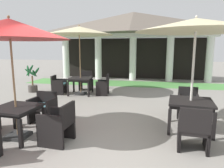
{
  "coord_description": "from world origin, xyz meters",
  "views": [
    {
      "loc": [
        1.3,
        -3.56,
        1.98
      ],
      "look_at": [
        0.05,
        2.6,
        0.89
      ],
      "focal_mm": 32.97,
      "sensor_mm": 36.0,
      "label": 1
    }
  ],
  "objects_px": {
    "patio_chair_near_foreground_south": "(193,130)",
    "patio_table_mid_left": "(16,111)",
    "patio_chair_mid_left_north": "(43,108)",
    "patio_table_near_foreground": "(191,104)",
    "patio_chair_mid_left_east": "(58,124)",
    "potted_palm_left_edge": "(33,83)",
    "patio_umbrella_mid_right": "(79,31)",
    "patio_table_mid_right": "(81,80)",
    "patio_chair_near_foreground_north": "(188,103)",
    "patio_umbrella_mid_left": "(9,30)",
    "patio_chair_mid_right_north": "(86,81)",
    "patio_umbrella_near_foreground": "(196,26)",
    "patio_chair_mid_right_east": "(103,85)",
    "patio_chair_mid_right_west": "(59,85)"
  },
  "relations": [
    {
      "from": "patio_chair_near_foreground_north",
      "to": "potted_palm_left_edge",
      "type": "height_order",
      "value": "potted_palm_left_edge"
    },
    {
      "from": "potted_palm_left_edge",
      "to": "patio_chair_mid_right_west",
      "type": "bearing_deg",
      "value": -5.85
    },
    {
      "from": "patio_umbrella_mid_left",
      "to": "patio_chair_mid_right_north",
      "type": "relative_size",
      "value": 2.96
    },
    {
      "from": "patio_table_mid_right",
      "to": "patio_umbrella_mid_right",
      "type": "bearing_deg",
      "value": -82.87
    },
    {
      "from": "patio_table_near_foreground",
      "to": "patio_chair_mid_left_east",
      "type": "height_order",
      "value": "patio_chair_mid_left_east"
    },
    {
      "from": "patio_chair_near_foreground_south",
      "to": "patio_table_mid_left",
      "type": "relative_size",
      "value": 0.94
    },
    {
      "from": "patio_umbrella_near_foreground",
      "to": "patio_umbrella_mid_right",
      "type": "relative_size",
      "value": 0.93
    },
    {
      "from": "patio_table_mid_left",
      "to": "patio_chair_mid_left_north",
      "type": "xyz_separation_m",
      "value": [
        0.06,
        1.02,
        -0.21
      ]
    },
    {
      "from": "potted_palm_left_edge",
      "to": "patio_umbrella_mid_right",
      "type": "bearing_deg",
      "value": -0.79
    },
    {
      "from": "patio_chair_near_foreground_south",
      "to": "patio_chair_mid_right_west",
      "type": "bearing_deg",
      "value": 144.99
    },
    {
      "from": "patio_table_mid_left",
      "to": "potted_palm_left_edge",
      "type": "relative_size",
      "value": 0.76
    },
    {
      "from": "potted_palm_left_edge",
      "to": "patio_table_mid_left",
      "type": "bearing_deg",
      "value": -61.26
    },
    {
      "from": "patio_umbrella_near_foreground",
      "to": "patio_chair_mid_left_north",
      "type": "xyz_separation_m",
      "value": [
        -3.8,
        -0.21,
        -2.08
      ]
    },
    {
      "from": "patio_chair_near_foreground_south",
      "to": "patio_chair_mid_left_east",
      "type": "distance_m",
      "value": 2.74
    },
    {
      "from": "patio_table_mid_left",
      "to": "patio_table_mid_right",
      "type": "distance_m",
      "value": 4.5
    },
    {
      "from": "patio_chair_near_foreground_south",
      "to": "patio_chair_mid_left_east",
      "type": "relative_size",
      "value": 1.03
    },
    {
      "from": "patio_umbrella_mid_left",
      "to": "patio_chair_mid_right_east",
      "type": "bearing_deg",
      "value": 79.47
    },
    {
      "from": "patio_umbrella_mid_left",
      "to": "patio_chair_mid_left_north",
      "type": "distance_m",
      "value": 2.21
    },
    {
      "from": "patio_table_mid_right",
      "to": "patio_chair_mid_right_east",
      "type": "bearing_deg",
      "value": 6.12
    },
    {
      "from": "patio_chair_mid_left_north",
      "to": "patio_table_mid_left",
      "type": "bearing_deg",
      "value": 90.0
    },
    {
      "from": "patio_table_mid_left",
      "to": "patio_umbrella_mid_right",
      "type": "xyz_separation_m",
      "value": [
        -0.14,
        4.49,
        2.08
      ]
    },
    {
      "from": "patio_chair_mid_left_north",
      "to": "patio_umbrella_mid_right",
      "type": "xyz_separation_m",
      "value": [
        -0.2,
        3.47,
        2.29
      ]
    },
    {
      "from": "patio_umbrella_mid_left",
      "to": "patio_chair_mid_left_east",
      "type": "relative_size",
      "value": 3.05
    },
    {
      "from": "patio_table_mid_left",
      "to": "patio_umbrella_mid_left",
      "type": "bearing_deg",
      "value": 165.96
    },
    {
      "from": "patio_chair_near_foreground_north",
      "to": "patio_chair_mid_right_west",
      "type": "distance_m",
      "value": 5.52
    },
    {
      "from": "patio_chair_mid_right_west",
      "to": "potted_palm_left_edge",
      "type": "bearing_deg",
      "value": -101.96
    },
    {
      "from": "patio_umbrella_near_foreground",
      "to": "potted_palm_left_edge",
      "type": "height_order",
      "value": "patio_umbrella_near_foreground"
    },
    {
      "from": "patio_chair_mid_right_north",
      "to": "potted_palm_left_edge",
      "type": "distance_m",
      "value": 2.43
    },
    {
      "from": "patio_chair_near_foreground_south",
      "to": "patio_chair_near_foreground_north",
      "type": "distance_m",
      "value": 2.1
    },
    {
      "from": "patio_chair_mid_right_west",
      "to": "potted_palm_left_edge",
      "type": "distance_m",
      "value": 1.36
    },
    {
      "from": "patio_chair_mid_right_north",
      "to": "patio_chair_mid_right_east",
      "type": "bearing_deg",
      "value": 135.09
    },
    {
      "from": "patio_table_near_foreground",
      "to": "patio_chair_mid_right_east",
      "type": "distance_m",
      "value": 4.52
    },
    {
      "from": "patio_table_mid_left",
      "to": "potted_palm_left_edge",
      "type": "height_order",
      "value": "potted_palm_left_edge"
    },
    {
      "from": "patio_umbrella_near_foreground",
      "to": "patio_chair_mid_right_east",
      "type": "height_order",
      "value": "patio_umbrella_near_foreground"
    },
    {
      "from": "patio_chair_mid_left_east",
      "to": "patio_chair_mid_left_north",
      "type": "xyz_separation_m",
      "value": [
        -0.96,
        1.08,
        -0.01
      ]
    },
    {
      "from": "patio_chair_near_foreground_north",
      "to": "patio_chair_mid_right_north",
      "type": "distance_m",
      "value": 5.3
    },
    {
      "from": "patio_chair_near_foreground_south",
      "to": "patio_chair_mid_right_north",
      "type": "xyz_separation_m",
      "value": [
        -4.0,
        5.3,
        0.02
      ]
    },
    {
      "from": "patio_table_mid_right",
      "to": "potted_palm_left_edge",
      "type": "relative_size",
      "value": 0.82
    },
    {
      "from": "patio_table_near_foreground",
      "to": "patio_chair_near_foreground_south",
      "type": "bearing_deg",
      "value": -95.67
    },
    {
      "from": "patio_umbrella_mid_right",
      "to": "patio_chair_mid_right_north",
      "type": "height_order",
      "value": "patio_umbrella_mid_right"
    },
    {
      "from": "patio_chair_near_foreground_south",
      "to": "patio_chair_mid_right_north",
      "type": "distance_m",
      "value": 6.64
    },
    {
      "from": "patio_chair_mid_left_east",
      "to": "patio_chair_near_foreground_south",
      "type": "bearing_deg",
      "value": -81.44
    },
    {
      "from": "patio_table_near_foreground",
      "to": "patio_table_mid_right",
      "type": "bearing_deg",
      "value": 140.83
    },
    {
      "from": "patio_table_mid_left",
      "to": "potted_palm_left_edge",
      "type": "xyz_separation_m",
      "value": [
        -2.48,
        4.53,
        -0.19
      ]
    },
    {
      "from": "patio_umbrella_near_foreground",
      "to": "patio_chair_mid_right_east",
      "type": "xyz_separation_m",
      "value": [
        -3.01,
        3.37,
        -2.07
      ]
    },
    {
      "from": "patio_chair_mid_right_west",
      "to": "patio_table_mid_right",
      "type": "bearing_deg",
      "value": 90.0
    },
    {
      "from": "patio_table_near_foreground",
      "to": "patio_table_mid_left",
      "type": "relative_size",
      "value": 1.15
    },
    {
      "from": "patio_chair_mid_right_east",
      "to": "patio_umbrella_near_foreground",
      "type": "bearing_deg",
      "value": -144.36
    },
    {
      "from": "patio_umbrella_mid_right",
      "to": "patio_table_mid_right",
      "type": "bearing_deg",
      "value": 97.13
    },
    {
      "from": "patio_table_near_foreground",
      "to": "patio_chair_mid_right_north",
      "type": "bearing_deg",
      "value": 134.01
    }
  ]
}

